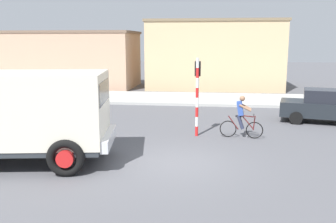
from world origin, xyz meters
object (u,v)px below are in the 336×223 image
at_px(cyclist, 241,117).
at_px(traffic_light_pole, 197,86).
at_px(truck_foreground, 23,112).
at_px(car_red_near, 325,106).
at_px(car_white_mid, 54,96).

bearing_deg(cyclist, traffic_light_pole, 174.86).
height_order(truck_foreground, cyclist, truck_foreground).
height_order(cyclist, car_red_near, cyclist).
bearing_deg(traffic_light_pole, cyclist, -5.14).
xyz_separation_m(truck_foreground, car_red_near, (11.23, 7.42, -0.85)).
relative_size(traffic_light_pole, car_white_mid, 0.76).
distance_m(truck_foreground, car_white_mid, 9.27).
height_order(cyclist, car_white_mid, cyclist).
relative_size(cyclist, car_red_near, 0.40).
xyz_separation_m(cyclist, car_red_near, (4.17, 3.37, -0.05)).
bearing_deg(car_red_near, cyclist, -141.08).
xyz_separation_m(cyclist, traffic_light_pole, (-1.79, 0.16, 1.20)).
distance_m(cyclist, car_red_near, 5.37).
distance_m(traffic_light_pole, car_white_mid, 9.44).
bearing_deg(truck_foreground, cyclist, 29.83).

